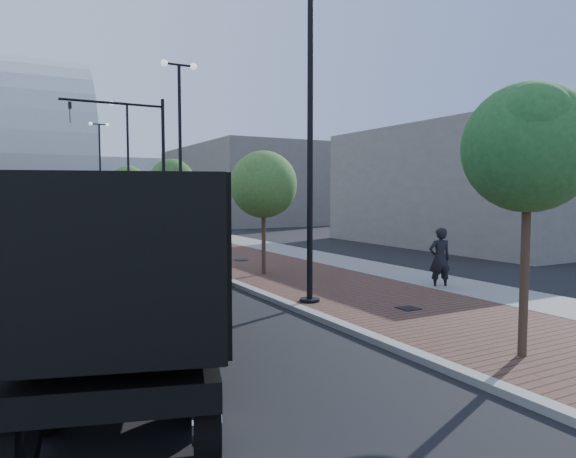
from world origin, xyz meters
name	(u,v)px	position (x,y,z in m)	size (l,w,h in m)	color
sidewalk	(151,231)	(3.50, 40.00, 0.06)	(7.00, 140.00, 0.12)	#4C2D23
concrete_strip	(183,229)	(6.20, 40.00, 0.07)	(2.40, 140.00, 0.13)	slate
curb	(106,232)	(0.00, 40.00, 0.07)	(0.30, 140.00, 0.14)	gray
dump_truck	(152,261)	(-3.54, 10.79, 1.41)	(6.19, 13.45, 3.34)	black
white_sedan	(152,271)	(-2.83, 13.74, 0.72)	(1.51, 4.34, 1.43)	silver
dark_car_far	(53,218)	(-2.94, 51.48, 0.76)	(2.14, 5.27, 1.53)	black
pedestrian	(440,259)	(5.49, 10.03, 1.01)	(0.74, 0.48, 2.02)	black
streetlight_1	(307,148)	(0.49, 10.00, 4.34)	(1.44, 0.56, 9.21)	black
streetlight_2	(180,157)	(0.60, 22.00, 4.82)	(1.72, 0.56, 9.28)	black
streetlight_3	(127,175)	(0.49, 34.00, 4.34)	(1.44, 0.56, 9.21)	black
streetlight_4	(100,174)	(0.60, 46.00, 4.82)	(1.72, 0.56, 9.28)	black
traffic_mast	(146,157)	(-0.30, 25.00, 4.98)	(5.09, 0.20, 8.00)	black
tree_0	(529,149)	(1.65, 4.02, 3.93)	(2.39, 2.35, 5.12)	#382619
tree_1	(264,185)	(1.65, 15.02, 3.43)	(2.50, 2.47, 4.67)	#382619
tree_2	(173,182)	(1.65, 27.02, 3.76)	(2.59, 2.58, 5.07)	#382619
tree_3	(129,183)	(1.65, 39.02, 3.88)	(2.68, 2.68, 5.23)	#382619
convention_center	(41,174)	(-2.00, 85.00, 6.00)	(50.00, 30.00, 50.00)	#9FA4A9
commercial_block_ne	(243,185)	(16.00, 50.00, 4.00)	(12.00, 22.00, 8.00)	#5E5954
commercial_block_e	(473,187)	(18.00, 20.00, 3.50)	(10.00, 16.00, 7.00)	#615C58
utility_cover_1	(408,308)	(2.40, 8.00, 0.13)	(0.50, 0.50, 0.02)	black
utility_cover_2	(241,260)	(2.40, 19.00, 0.13)	(0.50, 0.50, 0.02)	black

